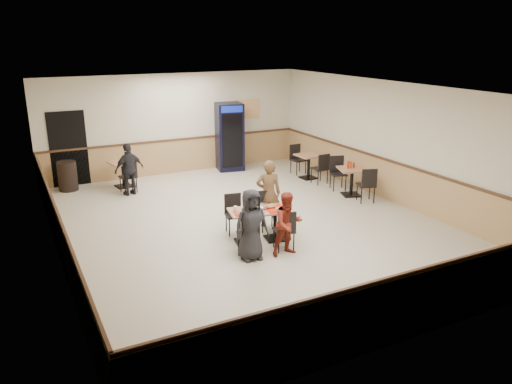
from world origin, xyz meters
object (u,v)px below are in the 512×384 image
diner_man_opposite (268,194)px  back_table (123,170)px  diner_woman_right (288,224)px  side_table_far (309,163)px  main_table (260,220)px  lone_diner (129,169)px  side_table_near (352,178)px  pepsi_cooler (229,137)px  trash_bin (68,176)px  diner_woman_left (251,225)px

diner_man_opposite → back_table: bearing=-40.2°
diner_woman_right → side_table_far: (3.27, 4.34, -0.15)m
main_table → lone_diner: size_ratio=0.99×
diner_woman_right → side_table_far: bearing=52.9°
diner_woman_right → lone_diner: lone_diner is taller
side_table_near → side_table_far: side_table_near is taller
diner_man_opposite → pepsi_cooler: (1.25, 4.87, 0.29)m
main_table → trash_bin: 6.30m
diner_woman_right → lone_diner: (-1.79, 5.16, 0.07)m
back_table → pepsi_cooler: 3.50m
diner_man_opposite → trash_bin: size_ratio=1.87×
main_table → diner_woman_left: diner_woman_left is taller
diner_woman_left → back_table: diner_woman_left is taller
main_table → side_table_far: 4.92m
diner_woman_right → pepsi_cooler: (1.63, 6.37, 0.42)m
pepsi_cooler → main_table: bearing=-97.1°
side_table_near → diner_woman_left: bearing=-150.7°
diner_woman_left → pepsi_cooler: bearing=72.1°
diner_man_opposite → lone_diner: diner_man_opposite is taller
side_table_near → diner_woman_right: bearing=-144.2°
diner_woman_left → diner_man_opposite: diner_man_opposite is taller
diner_woman_left → side_table_far: 5.80m
diner_woman_right → pepsi_cooler: pepsi_cooler is taller
side_table_near → back_table: (-5.18, 3.53, -0.01)m
pepsi_cooler → lone_diner: bearing=-149.8°
main_table → diner_woman_right: diner_woman_right is taller
side_table_far → back_table: (-5.06, 1.63, -0.00)m
diner_woman_left → diner_man_opposite: bearing=53.8°
diner_woman_left → back_table: bearing=103.3°
diner_woman_left → lone_diner: 5.14m
lone_diner → side_table_far: 5.13m
diner_man_opposite → trash_bin: diner_man_opposite is taller
side_table_near → side_table_far: 1.91m
lone_diner → trash_bin: 1.86m
side_table_near → main_table: bearing=-155.5°
diner_woman_right → diner_man_opposite: (0.39, 1.50, 0.13)m
back_table → main_table: bearing=-72.4°
pepsi_cooler → side_table_near: bearing=-55.1°
main_table → lone_diner: bearing=121.7°
back_table → trash_bin: trash_bin is taller
diner_man_opposite → lone_diner: 4.26m
diner_woman_left → lone_diner: bearing=104.9°
diner_woman_left → pepsi_cooler: (2.35, 6.23, 0.35)m
lone_diner → trash_bin: lone_diner is taller
side_table_far → trash_bin: 6.79m
diner_woman_right → trash_bin: 7.10m
diner_woman_right → diner_man_opposite: 1.55m
lone_diner → diner_woman_left: bearing=87.2°
back_table → diner_man_opposite: bearing=-64.0°
diner_man_opposite → pepsi_cooler: bearing=-80.6°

